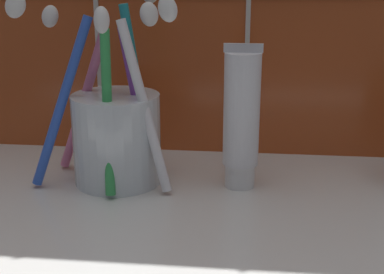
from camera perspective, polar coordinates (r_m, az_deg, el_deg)
sink_counter at (r=46.09cm, az=3.17°, el=-9.55°), size 65.14×34.07×2.00cm
toothbrush_cup at (r=51.48cm, az=-8.11°, el=0.72°), size 15.86×10.01×19.18cm
toothpaste_tube at (r=49.61cm, az=5.29°, el=2.01°), size 3.52×3.36×13.61cm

